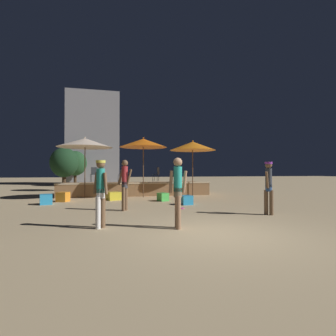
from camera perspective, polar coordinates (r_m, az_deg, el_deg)
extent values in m
plane|color=tan|center=(6.42, 10.15, -13.85)|extent=(120.00, 120.00, 0.00)
cube|color=olive|center=(16.64, -7.32, -4.47)|extent=(8.89, 2.94, 0.73)
cube|color=#CCB793|center=(15.20, -6.72, -3.31)|extent=(8.89, 0.12, 0.08)
cylinder|color=brown|center=(14.70, -5.40, -0.93)|extent=(0.05, 0.05, 2.80)
cone|color=orange|center=(14.78, -5.39, 5.44)|extent=(2.64, 2.64, 0.48)
sphere|color=orange|center=(14.82, -5.39, 6.53)|extent=(0.08, 0.08, 0.08)
cylinder|color=brown|center=(15.77, 5.39, -1.08)|extent=(0.05, 0.05, 2.71)
cone|color=orange|center=(15.85, 5.39, 4.78)|extent=(2.74, 2.74, 0.53)
sphere|color=orange|center=(15.88, 5.38, 5.87)|extent=(0.08, 0.08, 0.08)
cylinder|color=brown|center=(14.94, -17.64, -0.97)|extent=(0.05, 0.05, 2.76)
cone|color=beige|center=(15.02, -17.62, 5.26)|extent=(2.95, 2.95, 0.50)
sphere|color=beige|center=(15.06, -17.61, 6.34)|extent=(0.08, 0.08, 0.08)
cube|color=orange|center=(13.60, -21.89, -5.85)|extent=(0.64, 0.64, 0.46)
cube|color=#2D9EDB|center=(11.55, 3.98, -6.97)|extent=(0.53, 0.53, 0.40)
cube|color=yellow|center=(13.62, -11.80, -5.98)|extent=(0.80, 0.80, 0.41)
cube|color=#4CC651|center=(12.88, -1.10, -6.33)|extent=(0.57, 0.57, 0.40)
cube|color=#2D9EDB|center=(12.74, -25.03, -6.20)|extent=(0.60, 0.60, 0.45)
cylinder|color=brown|center=(9.49, 20.57, -7.00)|extent=(0.13, 0.13, 0.83)
cylinder|color=brown|center=(9.44, 21.59, -7.03)|extent=(0.13, 0.13, 0.83)
cylinder|color=#2D4C7F|center=(9.43, 21.06, -4.04)|extent=(0.21, 0.21, 0.24)
cylinder|color=#333842|center=(9.41, 21.05, -1.99)|extent=(0.21, 0.21, 0.63)
cylinder|color=brown|center=(9.25, 20.76, -2.44)|extent=(0.22, 0.20, 0.56)
cylinder|color=brown|center=(9.58, 21.34, -2.38)|extent=(0.18, 0.17, 0.57)
sphere|color=brown|center=(9.41, 21.04, 0.62)|extent=(0.22, 0.22, 0.22)
cylinder|color=purple|center=(9.41, 21.04, 1.03)|extent=(0.25, 0.25, 0.07)
cylinder|color=#997051|center=(6.69, 2.27, -9.66)|extent=(0.13, 0.13, 0.84)
cylinder|color=#997051|center=(6.87, 2.04, -9.44)|extent=(0.13, 0.13, 0.84)
cylinder|color=#72664C|center=(6.72, 2.15, -5.34)|extent=(0.22, 0.22, 0.24)
cylinder|color=teal|center=(6.70, 2.15, -2.44)|extent=(0.22, 0.22, 0.64)
cylinder|color=#997051|center=(6.73, 3.64, -3.01)|extent=(0.15, 0.10, 0.58)
cylinder|color=#997051|center=(6.68, 0.65, -3.03)|extent=(0.13, 0.09, 0.57)
sphere|color=#997051|center=(6.70, 2.15, 1.28)|extent=(0.23, 0.23, 0.23)
cylinder|color=brown|center=(9.96, -9.15, -6.59)|extent=(0.13, 0.13, 0.87)
cylinder|color=brown|center=(9.81, -9.68, -6.69)|extent=(0.13, 0.13, 0.87)
cylinder|color=#3F3F47|center=(9.84, -9.40, -3.65)|extent=(0.22, 0.22, 0.24)
cylinder|color=#B22D33|center=(9.83, -9.40, -1.58)|extent=(0.22, 0.22, 0.67)
cylinder|color=brown|center=(9.93, -10.33, -1.95)|extent=(0.23, 0.19, 0.60)
cylinder|color=brown|center=(9.74, -8.46, -1.98)|extent=(0.24, 0.20, 0.59)
sphere|color=brown|center=(9.84, -9.39, 1.06)|extent=(0.24, 0.24, 0.24)
cylinder|color=brown|center=(7.07, -13.99, -9.27)|extent=(0.13, 0.13, 0.81)
cylinder|color=white|center=(6.96, -14.98, -9.42)|extent=(0.13, 0.13, 0.81)
cylinder|color=white|center=(6.96, -14.47, -5.39)|extent=(0.21, 0.21, 0.24)
cylinder|color=teal|center=(6.94, -14.46, -2.67)|extent=(0.21, 0.21, 0.62)
cylinder|color=brown|center=(7.06, -15.44, -3.20)|extent=(0.16, 0.16, 0.56)
cylinder|color=brown|center=(6.82, -13.45, -3.29)|extent=(0.15, 0.15, 0.56)
sphere|color=brown|center=(6.94, -14.45, 0.80)|extent=(0.22, 0.22, 0.22)
cylinder|color=#D8D14C|center=(6.94, -14.45, 1.34)|extent=(0.24, 0.24, 0.07)
cylinder|color=#47474C|center=(16.95, -3.01, -2.14)|extent=(0.02, 0.02, 0.45)
cylinder|color=#47474C|center=(16.67, -3.35, -2.17)|extent=(0.02, 0.02, 0.45)
cylinder|color=#47474C|center=(16.86, -2.04, -2.15)|extent=(0.02, 0.02, 0.45)
cylinder|color=#47474C|center=(16.57, -2.37, -2.18)|extent=(0.02, 0.02, 0.45)
cylinder|color=#47474C|center=(16.76, -2.69, -1.39)|extent=(0.40, 0.40, 0.02)
cube|color=#47474C|center=(16.70, -2.14, -0.62)|extent=(0.21, 0.33, 0.45)
cylinder|color=#1E4C47|center=(17.75, 2.76, -2.08)|extent=(0.02, 0.02, 0.45)
cylinder|color=#1E4C47|center=(17.70, 1.80, -2.08)|extent=(0.02, 0.02, 0.45)
cylinder|color=#1E4C47|center=(17.45, 2.92, -2.10)|extent=(0.02, 0.02, 0.45)
cylinder|color=#1E4C47|center=(17.41, 1.94, -2.11)|extent=(0.02, 0.02, 0.45)
cylinder|color=#1E4C47|center=(17.57, 2.35, -1.36)|extent=(0.40, 0.40, 0.02)
cube|color=#1E4C47|center=(17.40, 2.44, -0.63)|extent=(0.36, 0.07, 0.45)
cylinder|color=#2D3338|center=(16.90, -15.56, -2.12)|extent=(0.02, 0.02, 0.45)
cylinder|color=#2D3338|center=(16.83, -16.55, -2.13)|extent=(0.02, 0.02, 0.45)
cylinder|color=#2D3338|center=(16.61, -15.32, -2.15)|extent=(0.02, 0.02, 0.45)
cylinder|color=#2D3338|center=(16.54, -16.33, -2.15)|extent=(0.02, 0.02, 0.45)
cylinder|color=#2D3338|center=(16.72, -15.94, -1.37)|extent=(0.40, 0.40, 0.02)
cube|color=#2D3338|center=(16.55, -15.81, -0.60)|extent=(0.36, 0.12, 0.45)
cylinder|color=#47474C|center=(15.79, -10.80, -2.24)|extent=(0.02, 0.02, 0.45)
cylinder|color=#47474C|center=(15.54, -10.21, -2.27)|extent=(0.02, 0.02, 0.45)
cylinder|color=#47474C|center=(15.95, -9.89, -2.23)|extent=(0.02, 0.02, 0.45)
cylinder|color=#47474C|center=(15.70, -9.29, -2.25)|extent=(0.02, 0.02, 0.45)
cylinder|color=#47474C|center=(15.74, -10.05, -1.43)|extent=(0.40, 0.40, 0.02)
cube|color=#47474C|center=(15.83, -9.53, -0.61)|extent=(0.20, 0.33, 0.45)
cylinder|color=#E54C99|center=(10.31, 2.90, -8.75)|extent=(0.25, 0.25, 0.03)
cylinder|color=#3D2B1C|center=(27.53, -19.57, -2.40)|extent=(0.28, 0.28, 1.24)
ellipsoid|color=#1E4223|center=(27.53, -19.55, 0.98)|extent=(2.23, 2.23, 2.45)
cylinder|color=#3D2B1C|center=(20.98, -21.69, -2.99)|extent=(0.28, 0.28, 1.21)
ellipsoid|color=#19381E|center=(20.97, -21.67, 1.14)|extent=(2.02, 2.02, 2.22)
cube|color=gray|center=(30.75, -15.94, 6.02)|extent=(5.57, 3.84, 10.09)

